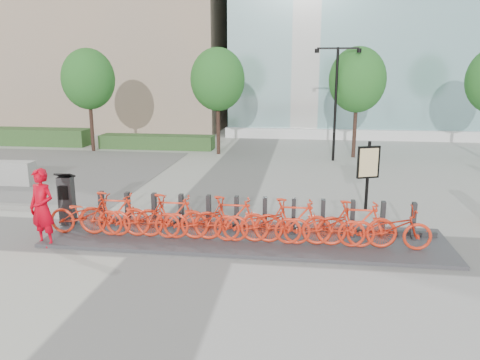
# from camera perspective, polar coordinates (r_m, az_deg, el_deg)

# --- Properties ---
(ground) EXTENTS (120.00, 120.00, 0.00)m
(ground) POSITION_cam_1_polar(r_m,az_deg,el_deg) (11.45, -6.03, -7.42)
(ground) COLOR #9B9B9A
(hedge_a) EXTENTS (10.00, 1.40, 0.90)m
(hedge_a) POSITION_cam_1_polar(r_m,az_deg,el_deg) (29.32, -26.96, 4.80)
(hedge_a) COLOR #223E1C
(hedge_a) RESTS_ON ground
(hedge_b) EXTENTS (6.00, 1.20, 0.70)m
(hedge_b) POSITION_cam_1_polar(r_m,az_deg,el_deg) (25.06, -10.07, 4.61)
(hedge_b) COLOR #223E1C
(hedge_b) RESTS_ON ground
(tree_0) EXTENTS (2.60, 2.60, 5.10)m
(tree_0) POSITION_cam_1_polar(r_m,az_deg,el_deg) (24.78, -18.00, 11.61)
(tree_0) COLOR #4F3328
(tree_0) RESTS_ON ground
(tree_1) EXTENTS (2.60, 2.60, 5.10)m
(tree_1) POSITION_cam_1_polar(r_m,az_deg,el_deg) (22.77, -2.73, 12.13)
(tree_1) COLOR #4F3328
(tree_1) RESTS_ON ground
(tree_2) EXTENTS (2.60, 2.60, 5.10)m
(tree_2) POSITION_cam_1_polar(r_m,az_deg,el_deg) (22.52, 14.12, 11.75)
(tree_2) COLOR #4F3328
(tree_2) RESTS_ON ground
(streetlamp) EXTENTS (2.00, 0.20, 5.00)m
(streetlamp) POSITION_cam_1_polar(r_m,az_deg,el_deg) (21.45, 11.64, 10.60)
(streetlamp) COLOR black
(streetlamp) RESTS_ON ground
(dock_pad) EXTENTS (9.60, 2.40, 0.08)m
(dock_pad) POSITION_cam_1_polar(r_m,az_deg,el_deg) (11.48, 0.68, -7.06)
(dock_pad) COLOR #3D3C40
(dock_pad) RESTS_ON ground
(dock_rail_posts) EXTENTS (8.02, 0.50, 0.85)m
(dock_rail_posts) POSITION_cam_1_polar(r_m,az_deg,el_deg) (11.77, 1.26, -4.15)
(dock_rail_posts) COLOR #272728
(dock_rail_posts) RESTS_ON dock_pad
(bike_0) EXTENTS (1.87, 0.65, 0.98)m
(bike_0) POSITION_cam_1_polar(r_m,az_deg,el_deg) (12.09, -18.25, -4.05)
(bike_0) COLOR red
(bike_0) RESTS_ON dock_pad
(bike_1) EXTENTS (1.81, 0.51, 1.09)m
(bike_1) POSITION_cam_1_polar(r_m,az_deg,el_deg) (11.78, -15.11, -4.00)
(bike_1) COLOR red
(bike_1) RESTS_ON dock_pad
(bike_2) EXTENTS (1.87, 0.65, 0.98)m
(bike_2) POSITION_cam_1_polar(r_m,az_deg,el_deg) (11.54, -11.79, -4.46)
(bike_2) COLOR red
(bike_2) RESTS_ON dock_pad
(bike_3) EXTENTS (1.81, 0.51, 1.09)m
(bike_3) POSITION_cam_1_polar(r_m,az_deg,el_deg) (11.31, -8.34, -4.40)
(bike_3) COLOR red
(bike_3) RESTS_ON dock_pad
(bike_4) EXTENTS (1.87, 0.65, 0.98)m
(bike_4) POSITION_cam_1_polar(r_m,az_deg,el_deg) (11.15, -4.76, -4.85)
(bike_4) COLOR red
(bike_4) RESTS_ON dock_pad
(bike_5) EXTENTS (1.81, 0.51, 1.09)m
(bike_5) POSITION_cam_1_polar(r_m,az_deg,el_deg) (11.00, -1.09, -4.75)
(bike_5) COLOR red
(bike_5) RESTS_ON dock_pad
(bike_6) EXTENTS (1.87, 0.65, 0.98)m
(bike_6) POSITION_cam_1_polar(r_m,az_deg,el_deg) (10.94, 2.65, -5.17)
(bike_6) COLOR red
(bike_6) RESTS_ON dock_pad
(bike_7) EXTENTS (1.81, 0.51, 1.09)m
(bike_7) POSITION_cam_1_polar(r_m,az_deg,el_deg) (10.89, 6.45, -5.04)
(bike_7) COLOR red
(bike_7) RESTS_ON dock_pad
(bike_8) EXTENTS (1.87, 0.65, 0.98)m
(bike_8) POSITION_cam_1_polar(r_m,az_deg,el_deg) (10.91, 10.24, -5.42)
(bike_8) COLOR red
(bike_8) RESTS_ON dock_pad
(bike_9) EXTENTS (1.81, 0.51, 1.09)m
(bike_9) POSITION_cam_1_polar(r_m,az_deg,el_deg) (10.96, 14.03, -5.24)
(bike_9) COLOR red
(bike_9) RESTS_ON dock_pad
(bike_10) EXTENTS (1.87, 0.65, 0.98)m
(bike_10) POSITION_cam_1_polar(r_m,az_deg,el_deg) (11.08, 17.73, -5.57)
(bike_10) COLOR red
(bike_10) RESTS_ON dock_pad
(kiosk) EXTENTS (0.47, 0.40, 1.40)m
(kiosk) POSITION_cam_1_polar(r_m,az_deg,el_deg) (12.96, -20.37, -2.24)
(kiosk) COLOR #272728
(kiosk) RESTS_ON dock_pad
(worker_red) EXTENTS (0.77, 0.61, 1.84)m
(worker_red) POSITION_cam_1_polar(r_m,az_deg,el_deg) (11.74, -22.99, -3.15)
(worker_red) COLOR red
(worker_red) RESTS_ON ground
(jersey_barrier) EXTENTS (2.20, 0.67, 0.84)m
(jersey_barrier) POSITION_cam_1_polar(r_m,az_deg,el_deg) (18.84, -26.83, 0.77)
(jersey_barrier) COLOR #9A9A99
(jersey_barrier) RESTS_ON ground
(map_sign) EXTENTS (0.66, 0.34, 2.06)m
(map_sign) POSITION_cam_1_polar(r_m,az_deg,el_deg) (13.93, 15.37, 1.75)
(map_sign) COLOR black
(map_sign) RESTS_ON ground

